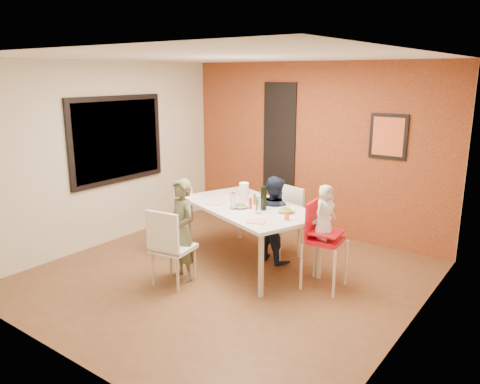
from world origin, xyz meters
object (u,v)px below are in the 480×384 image
Objects in this scene: child_near at (182,230)px; toddler at (325,212)px; chair_near at (169,244)px; paper_towel_roll at (244,193)px; chair_far at (285,218)px; wine_bottle at (264,198)px; high_chair at (321,236)px; dining_table at (249,211)px; child_far at (274,219)px; chair_left at (177,217)px.

child_near reaches higher than toddler.
child_near is at bearing -95.75° from chair_near.
paper_towel_roll is (0.26, 0.95, 0.31)m from child_near.
chair_far is 1.52× the size of toddler.
chair_near is 1.33m from wine_bottle.
high_chair is 0.31m from toddler.
toddler is (1.13, -0.06, 0.20)m from dining_table.
wine_bottle is at bearing 70.52° from child_near.
wine_bottle is at bearing 115.05° from child_far.
paper_towel_roll is (0.25, 1.19, 0.42)m from chair_near.
high_chair reaches higher than chair_near.
child_far is 3.84× the size of wine_bottle.
paper_towel_roll is at bearing 165.71° from wine_bottle.
dining_table is 7.73× the size of paper_towel_roll.
wine_bottle is (0.64, 0.85, 0.33)m from child_near.
child_near reaches higher than child_far.
dining_table is 2.24× the size of chair_far.
toddler reaches higher than chair_near.
child_near reaches higher than dining_table.
child_near is (-1.48, -0.83, 0.01)m from high_chair.
high_chair is (1.10, -0.07, -0.11)m from dining_table.
paper_towel_roll reaches higher than chair_near.
child_far is (1.29, 0.55, 0.08)m from chair_left.
dining_table is 0.63m from chair_far.
dining_table is 1.21m from chair_near.
chair_far is at bearing -78.27° from child_far.
child_far is at bearing 62.81° from high_chair.
wine_bottle reaches higher than paper_towel_roll.
child_far is (0.21, 0.30, -0.15)m from dining_table.
wine_bottle is at bearing -72.28° from chair_far.
child_far is 4.17× the size of paper_towel_roll.
child_far is 0.51m from wine_bottle.
wine_bottle reaches higher than high_chair.
toddler is 2.27× the size of paper_towel_roll.
chair_far is at bearing 50.04° from high_chair.
child_far reaches higher than wine_bottle.
chair_near is 0.75× the size of child_near.
chair_near reaches higher than chair_left.
chair_left reaches higher than dining_table.
paper_towel_roll is (-0.35, -0.50, 0.41)m from chair_far.
chair_near is 0.98× the size of chair_far.
chair_far is 1.07m from high_chair.
toddler is at bearing -3.15° from dining_table.
child_near is at bearing 80.98° from child_far.
child_far is at bearing 102.53° from chair_left.
child_far is at bearing 97.91° from wine_bottle.
chair_far is at bearing 54.80° from paper_towel_roll.
high_chair reaches higher than chair_far.
toddler is at bearing -153.08° from chair_near.
wine_bottle is 0.39m from paper_towel_roll.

